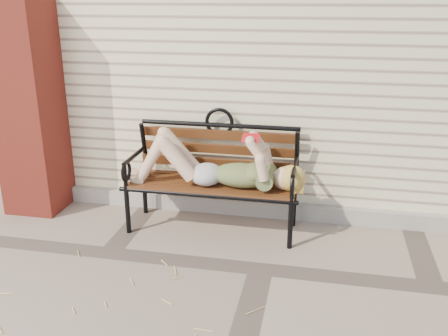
# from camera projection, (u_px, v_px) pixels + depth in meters

# --- Properties ---
(ground) EXTENTS (80.00, 80.00, 0.00)m
(ground) POSITION_uv_depth(u_px,v_px,m) (261.00, 269.00, 3.85)
(ground) COLOR gray
(ground) RESTS_ON ground
(house_wall) EXTENTS (8.00, 4.00, 3.00)m
(house_wall) POSITION_uv_depth(u_px,v_px,m) (296.00, 37.00, 6.12)
(house_wall) COLOR beige
(house_wall) RESTS_ON ground
(foundation_strip) EXTENTS (8.00, 0.10, 0.15)m
(foundation_strip) POSITION_uv_depth(u_px,v_px,m) (275.00, 209.00, 4.72)
(foundation_strip) COLOR #9B958C
(foundation_strip) RESTS_ON ground
(brick_pillar) EXTENTS (0.50, 0.50, 2.00)m
(brick_pillar) POSITION_uv_depth(u_px,v_px,m) (29.00, 108.00, 4.64)
(brick_pillar) COLOR #A43125
(brick_pillar) RESTS_ON ground
(garden_bench) EXTENTS (1.61, 0.64, 1.04)m
(garden_bench) POSITION_uv_depth(u_px,v_px,m) (214.00, 164.00, 4.40)
(garden_bench) COLOR black
(garden_bench) RESTS_ON ground
(reading_woman) EXTENTS (1.52, 0.35, 0.48)m
(reading_woman) POSITION_uv_depth(u_px,v_px,m) (212.00, 165.00, 4.27)
(reading_woman) COLOR #0A3348
(reading_woman) RESTS_ON ground
(straw_scatter) EXTENTS (2.65, 1.73, 0.01)m
(straw_scatter) POSITION_uv_depth(u_px,v_px,m) (24.00, 298.00, 3.47)
(straw_scatter) COLOR #D7C069
(straw_scatter) RESTS_ON ground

